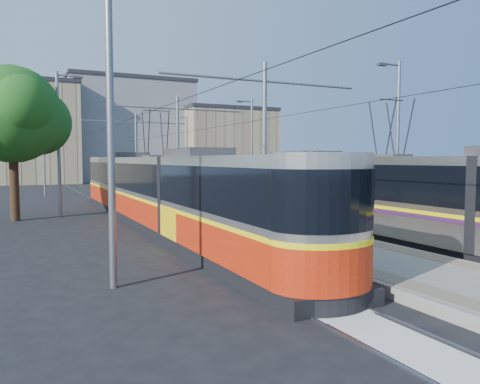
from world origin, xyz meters
TOP-DOWN VIEW (x-y plane):
  - ground at (0.00, 0.00)m, footprint 160.00×160.00m
  - platform at (0.00, 17.00)m, footprint 4.00×50.00m
  - tactile_strip_left at (-1.45, 17.00)m, footprint 0.70×50.00m
  - tactile_strip_right at (1.45, 17.00)m, footprint 0.70×50.00m
  - rails at (0.00, 17.00)m, footprint 8.71×70.00m
  - track_arrow at (-3.60, -3.00)m, footprint 1.20×5.00m
  - tram_left at (-3.60, 12.23)m, footprint 2.43×28.92m
  - tram_right at (3.60, 4.34)m, footprint 2.43×27.67m
  - catenary at (0.00, 14.15)m, footprint 9.20×70.00m
  - street_lamps at (-0.00, 21.00)m, footprint 15.18×38.22m
  - shelter at (0.80, 12.74)m, footprint 1.01×1.26m
  - tree at (-9.44, 17.42)m, footprint 5.50×5.09m
  - building_left at (-10.00, 60.00)m, footprint 16.32×12.24m
  - building_centre at (6.00, 64.00)m, footprint 18.36×14.28m
  - building_right at (20.00, 58.00)m, footprint 14.28×10.20m

SIDE VIEW (x-z plane):
  - ground at x=0.00m, z-range 0.00..0.00m
  - track_arrow at x=-3.60m, z-range 0.00..0.01m
  - rails at x=0.00m, z-range 0.00..0.03m
  - platform at x=0.00m, z-range 0.00..0.30m
  - tactile_strip_left at x=-1.45m, z-range 0.30..0.31m
  - tactile_strip_right at x=1.45m, z-range 0.30..0.31m
  - shelter at x=0.80m, z-range 0.36..2.79m
  - tram_left at x=-3.60m, z-range -1.04..4.46m
  - tram_right at x=3.60m, z-range -0.89..4.61m
  - street_lamps at x=0.00m, z-range 0.18..8.18m
  - catenary at x=0.00m, z-range 1.02..8.02m
  - tree at x=-9.44m, z-range 1.41..9.40m
  - building_right at x=20.00m, z-range 0.01..11.14m
  - building_left at x=-10.00m, z-range 0.01..13.51m
  - building_centre at x=6.00m, z-range 0.01..15.23m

